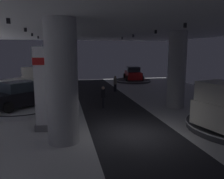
% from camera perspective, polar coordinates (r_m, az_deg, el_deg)
% --- Properties ---
extents(ground, '(24.00, 44.00, 0.06)m').
position_cam_1_polar(ground, '(11.74, 5.75, -11.07)').
color(ground, silver).
extents(ceiling_with_spotlights, '(24.00, 44.00, 0.39)m').
position_cam_1_polar(ceiling_with_spotlights, '(11.07, 6.26, 17.01)').
color(ceiling_with_spotlights, silver).
extents(column_left, '(1.41, 1.41, 5.50)m').
position_cam_1_polar(column_left, '(10.30, -12.40, 1.76)').
color(column_left, '#ADADB2').
rests_on(column_left, ground).
extents(column_right, '(1.28, 1.28, 5.50)m').
position_cam_1_polar(column_right, '(17.11, 15.87, 4.74)').
color(column_right, '#ADADB2').
rests_on(column_right, ground).
extents(brand_sign_pylon, '(1.33, 0.79, 4.33)m').
position_cam_1_polar(brand_sign_pylon, '(12.14, -16.08, 0.33)').
color(brand_sign_pylon, slate).
rests_on(brand_sign_pylon, ground).
extents(display_platform_far_left, '(5.68, 5.68, 0.23)m').
position_cam_1_polar(display_platform_far_left, '(22.53, -21.37, -1.15)').
color(display_platform_far_left, silver).
rests_on(display_platform_far_left, ground).
extents(pickup_truck_far_left, '(4.94, 5.45, 2.30)m').
position_cam_1_polar(pickup_truck_far_left, '(22.58, -20.94, 1.57)').
color(pickup_truck_far_left, silver).
rests_on(pickup_truck_far_left, display_platform_far_left).
extents(display_platform_mid_left, '(4.77, 4.77, 0.36)m').
position_cam_1_polar(display_platform_mid_left, '(16.91, -21.52, -4.42)').
color(display_platform_mid_left, silver).
rests_on(display_platform_mid_left, ground).
extents(display_car_mid_left, '(4.40, 4.03, 1.71)m').
position_cam_1_polar(display_car_mid_left, '(16.70, -21.81, -1.36)').
color(display_car_mid_left, black).
rests_on(display_car_mid_left, display_platform_mid_left).
extents(display_platform_deep_right, '(4.72, 4.72, 0.31)m').
position_cam_1_polar(display_platform_deep_right, '(30.42, 5.26, 2.24)').
color(display_platform_deep_right, '#333338').
rests_on(display_platform_deep_right, ground).
extents(display_car_deep_right, '(2.75, 4.43, 1.71)m').
position_cam_1_polar(display_car_deep_right, '(30.29, 5.29, 3.92)').
color(display_car_deep_right, red).
rests_on(display_car_deep_right, display_platform_deep_right).
extents(visitor_walking_near, '(0.32, 0.32, 1.59)m').
position_cam_1_polar(visitor_walking_near, '(16.46, -2.22, -1.57)').
color(visitor_walking_near, black).
rests_on(visitor_walking_near, ground).
extents(visitor_walking_far, '(0.32, 0.32, 1.59)m').
position_cam_1_polar(visitor_walking_far, '(23.01, 0.81, 1.70)').
color(visitor_walking_far, black).
rests_on(visitor_walking_far, ground).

